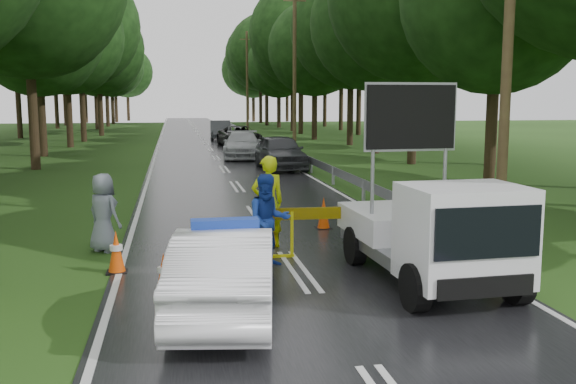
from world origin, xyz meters
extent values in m
plane|color=#214313|center=(0.00, 0.00, 0.00)|extent=(160.00, 160.00, 0.00)
cube|color=black|center=(0.00, 30.00, 0.01)|extent=(7.00, 140.00, 0.02)
cylinder|color=gray|center=(3.70, 0.00, 0.35)|extent=(0.12, 0.12, 0.70)
cube|color=gray|center=(3.70, 30.00, 0.55)|extent=(0.05, 60.00, 0.30)
cylinder|color=#4C3823|center=(5.20, 2.00, 5.00)|extent=(0.24, 0.24, 10.00)
cylinder|color=#4C3823|center=(5.20, 28.00, 5.00)|extent=(0.24, 0.24, 10.00)
cube|color=#4C3823|center=(5.20, 28.00, 9.20)|extent=(1.40, 0.08, 0.08)
cylinder|color=#4C3823|center=(5.20, 54.00, 5.00)|extent=(0.24, 0.24, 10.00)
cube|color=#4C3823|center=(5.20, 54.00, 9.20)|extent=(1.40, 0.08, 0.08)
imported|color=white|center=(-1.56, -2.26, 0.67)|extent=(2.02, 4.24, 1.34)
cube|color=#1938A5|center=(-1.56, -2.26, 1.41)|extent=(1.04, 0.43, 0.13)
cube|color=gray|center=(2.12, -0.76, 0.50)|extent=(1.99, 3.91, 0.23)
cube|color=white|center=(2.08, 0.15, 0.87)|extent=(2.01, 2.27, 0.50)
cube|color=white|center=(2.19, -2.40, 1.14)|extent=(1.89, 1.54, 1.55)
cube|color=black|center=(2.22, -3.15, 1.33)|extent=(1.69, 0.11, 0.78)
cube|color=black|center=(2.09, -0.21, 2.93)|extent=(1.74, 0.18, 1.19)
cylinder|color=black|center=(1.32, -2.62, 0.38)|extent=(0.29, 0.78, 0.77)
cylinder|color=black|center=(3.06, -2.55, 0.38)|extent=(0.29, 0.78, 0.77)
cylinder|color=black|center=(1.20, 0.30, 0.38)|extent=(0.29, 0.78, 0.77)
cylinder|color=black|center=(2.94, 0.37, 0.38)|extent=(0.29, 0.78, 0.77)
cube|color=#EFEF0D|center=(-0.42, 1.06, 0.49)|extent=(0.06, 0.06, 0.98)
cube|color=#EFEF0D|center=(0.07, 1.04, 0.49)|extent=(0.06, 0.06, 0.98)
cube|color=#EFEF0D|center=(1.53, 0.96, 0.49)|extent=(0.06, 0.06, 0.98)
cube|color=#EFEF0D|center=(2.02, 0.94, 0.49)|extent=(0.06, 0.06, 0.98)
cube|color=#F2CC00|center=(0.80, 1.00, 0.93)|extent=(2.55, 0.17, 0.24)
imported|color=#D7F50D|center=(-0.29, 2.00, 1.02)|extent=(0.83, 0.64, 2.05)
imported|color=#193AA3|center=(-0.50, 0.50, 0.91)|extent=(0.96, 0.78, 1.82)
imported|color=gray|center=(-3.80, 2.32, 0.85)|extent=(0.97, 0.96, 1.70)
imported|color=#393A40|center=(2.60, 17.70, 0.81)|extent=(2.11, 4.81, 1.61)
imported|color=#A9ADB1|center=(1.45, 23.70, 0.74)|extent=(2.56, 5.25, 1.47)
imported|color=black|center=(2.17, 32.34, 0.72)|extent=(2.94, 5.39, 1.43)
imported|color=#3A3E41|center=(1.46, 40.64, 0.76)|extent=(1.78, 4.67, 1.52)
cube|color=black|center=(-2.50, -1.00, 0.01)|extent=(0.33, 0.33, 0.03)
cone|color=#EB4A07|center=(-2.50, -1.00, 0.36)|extent=(0.27, 0.27, 0.69)
cube|color=black|center=(-0.35, 2.00, 0.02)|extent=(0.37, 0.37, 0.03)
cone|color=#EB4A07|center=(-0.35, 2.00, 0.41)|extent=(0.31, 0.31, 0.77)
cube|color=black|center=(1.40, 3.85, 0.02)|extent=(0.38, 0.38, 0.03)
cone|color=#EB4A07|center=(1.40, 3.85, 0.41)|extent=(0.31, 0.31, 0.78)
cube|color=black|center=(-3.40, 0.50, 0.02)|extent=(0.39, 0.39, 0.03)
cone|color=#EB4A07|center=(-3.40, 0.50, 0.42)|extent=(0.32, 0.32, 0.80)
cube|color=black|center=(3.50, 3.73, 0.01)|extent=(0.33, 0.33, 0.03)
cone|color=#EB4A07|center=(3.50, 3.73, 0.36)|extent=(0.28, 0.28, 0.69)
camera|label=1|loc=(-2.28, -11.67, 3.26)|focal=40.00mm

